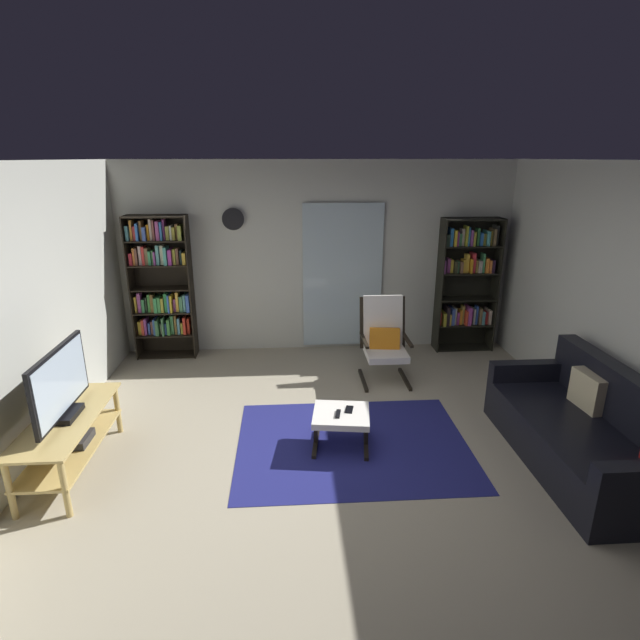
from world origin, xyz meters
name	(u,v)px	position (x,y,z in m)	size (l,w,h in m)	color
ground_plane	(337,462)	(0.00, 0.00, 0.00)	(7.02, 7.02, 0.00)	tan
wall_back	(317,258)	(0.00, 2.90, 1.30)	(5.60, 0.06, 2.60)	beige
glass_door_panel	(343,277)	(0.35, 2.83, 1.05)	(1.10, 0.01, 2.00)	silver
area_rug	(352,444)	(0.18, 0.28, 0.00)	(2.20, 1.69, 0.01)	navy
tv_stand	(70,435)	(-2.32, 0.05, 0.34)	(0.50, 1.34, 0.52)	tan
television	(61,385)	(-2.32, 0.04, 0.81)	(0.20, 0.98, 0.62)	black
bookshelf_near_tv	(162,284)	(-2.09, 2.70, 1.02)	(0.79, 0.30, 1.92)	black
bookshelf_near_sofa	(466,280)	(2.06, 2.71, 1.00)	(0.81, 0.30, 1.86)	black
leather_sofa	(586,433)	(2.19, -0.16, 0.31)	(0.89, 1.96, 0.87)	black
lounge_armchair	(384,337)	(0.75, 1.76, 0.53)	(0.56, 0.65, 1.02)	black
ottoman	(341,419)	(0.06, 0.25, 0.30)	(0.58, 0.55, 0.36)	white
tv_remote	(338,414)	(0.03, 0.21, 0.37)	(0.04, 0.14, 0.02)	black
cell_phone	(349,409)	(0.14, 0.30, 0.37)	(0.07, 0.14, 0.01)	black
wall_clock	(233,219)	(-1.11, 2.82, 1.85)	(0.29, 0.03, 0.29)	silver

